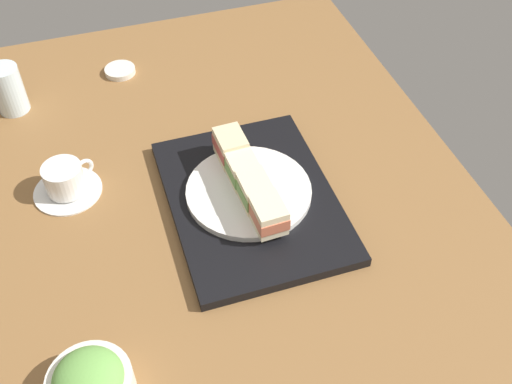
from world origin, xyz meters
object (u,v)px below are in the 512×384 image
at_px(sandwich_inner_near, 255,190).
at_px(sandwich_plate, 249,191).
at_px(salad_bowl, 90,383).
at_px(sandwich_nearmost, 268,214).
at_px(small_sauce_dish, 120,71).
at_px(drinking_glass, 8,89).
at_px(sandwich_farmost, 231,147).
at_px(sandwich_inner_far, 242,169).
at_px(coffee_cup, 65,181).

bearing_deg(sandwich_inner_near, sandwich_plate, 4.16).
distance_m(sandwich_inner_near, salad_bowl, 0.43).
distance_m(sandwich_nearmost, sandwich_inner_near, 0.06).
relative_size(sandwich_plate, salad_bowl, 1.89).
height_order(sandwich_plate, sandwich_inner_near, sandwich_inner_near).
bearing_deg(small_sauce_dish, drinking_glass, 104.40).
distance_m(salad_bowl, small_sauce_dish, 0.81).
xyz_separation_m(sandwich_nearmost, sandwich_farmost, (0.19, 0.01, 0.00)).
relative_size(sandwich_plate, sandwich_nearmost, 3.14).
bearing_deg(sandwich_nearmost, sandwich_inner_far, 4.16).
bearing_deg(salad_bowl, sandwich_plate, -48.09).
xyz_separation_m(sandwich_nearmost, drinking_glass, (0.52, 0.42, -0.01)).
xyz_separation_m(sandwich_nearmost, small_sauce_dish, (0.58, 0.17, -0.05)).
bearing_deg(sandwich_farmost, salad_bowl, 140.21).
distance_m(sandwich_inner_far, coffee_cup, 0.34).
height_order(sandwich_inner_near, sandwich_farmost, sandwich_farmost).
xyz_separation_m(sandwich_farmost, salad_bowl, (-0.39, 0.33, -0.03)).
bearing_deg(coffee_cup, drinking_glass, 16.29).
bearing_deg(sandwich_farmost, sandwich_inner_near, -175.84).
relative_size(coffee_cup, small_sauce_dish, 1.83).
bearing_deg(sandwich_nearmost, salad_bowl, 121.24).
xyz_separation_m(sandwich_inner_far, drinking_glass, (0.40, 0.41, -0.00)).
height_order(coffee_cup, drinking_glass, drinking_glass).
bearing_deg(small_sauce_dish, sandwich_nearmost, -163.41).
xyz_separation_m(sandwich_farmost, small_sauce_dish, (0.40, 0.16, -0.05)).
bearing_deg(drinking_glass, small_sauce_dish, -75.60).
distance_m(sandwich_inner_near, sandwich_inner_far, 0.06).
height_order(sandwich_plate, sandwich_nearmost, sandwich_nearmost).
relative_size(sandwich_farmost, drinking_glass, 0.69).
distance_m(sandwich_inner_near, small_sauce_dish, 0.55).
bearing_deg(sandwich_plate, drinking_glass, 44.06).
height_order(drinking_glass, small_sauce_dish, drinking_glass).
bearing_deg(sandwich_inner_near, small_sauce_dish, 18.00).
height_order(sandwich_plate, sandwich_inner_far, sandwich_inner_far).
bearing_deg(salad_bowl, small_sauce_dish, -12.03).
bearing_deg(sandwich_nearmost, small_sauce_dish, 16.59).
bearing_deg(sandwich_inner_far, sandwich_inner_near, -175.84).
relative_size(sandwich_inner_far, sandwich_farmost, 1.02).
xyz_separation_m(sandwich_nearmost, sandwich_inner_far, (0.12, 0.01, -0.00)).
height_order(sandwich_inner_near, drinking_glass, drinking_glass).
height_order(coffee_cup, small_sauce_dish, coffee_cup).
height_order(sandwich_farmost, small_sauce_dish, sandwich_farmost).
xyz_separation_m(salad_bowl, drinking_glass, (0.73, 0.08, 0.02)).
height_order(sandwich_inner_near, coffee_cup, sandwich_inner_near).
bearing_deg(coffee_cup, sandwich_plate, -112.01).
distance_m(sandwich_nearmost, sandwich_farmost, 0.19).
distance_m(sandwich_farmost, salad_bowl, 0.51).
bearing_deg(drinking_glass, sandwich_nearmost, -141.10).
relative_size(sandwich_plate, coffee_cup, 1.81).
bearing_deg(small_sauce_dish, salad_bowl, 167.97).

